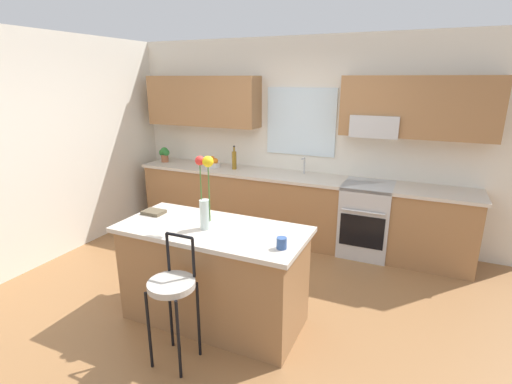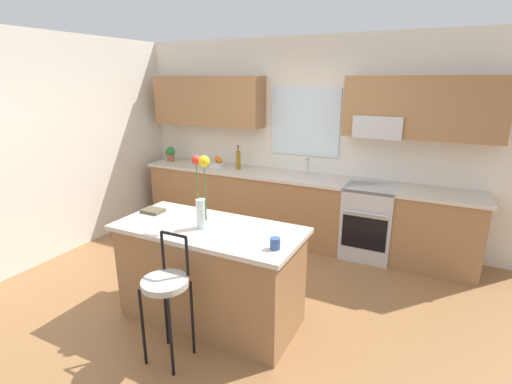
% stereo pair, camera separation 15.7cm
% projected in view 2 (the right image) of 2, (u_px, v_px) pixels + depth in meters
% --- Properties ---
extents(ground_plane, '(14.00, 14.00, 0.00)m').
position_uv_depth(ground_plane, '(234.00, 300.00, 3.87)').
color(ground_plane, olive).
extents(wall_left, '(0.12, 4.60, 2.70)m').
position_uv_depth(wall_left, '(69.00, 145.00, 4.83)').
color(wall_left, silver).
rests_on(wall_left, ground).
extents(back_wall_assembly, '(5.60, 0.50, 2.70)m').
position_uv_depth(back_wall_assembly, '(306.00, 129.00, 5.13)').
color(back_wall_assembly, silver).
rests_on(back_wall_assembly, ground).
extents(counter_run, '(4.56, 0.64, 0.92)m').
position_uv_depth(counter_run, '(295.00, 208.00, 5.19)').
color(counter_run, '#996B42').
rests_on(counter_run, ground).
extents(sink_faucet, '(0.02, 0.13, 0.23)m').
position_uv_depth(sink_faucet, '(308.00, 164.00, 5.10)').
color(sink_faucet, '#B7BABC').
rests_on(sink_faucet, counter_run).
extents(oven_range, '(0.60, 0.64, 0.92)m').
position_uv_depth(oven_range, '(369.00, 221.00, 4.75)').
color(oven_range, '#B7BABC').
rests_on(oven_range, ground).
extents(kitchen_island, '(1.68, 0.78, 0.92)m').
position_uv_depth(kitchen_island, '(210.00, 273.00, 3.46)').
color(kitchen_island, '#996B42').
rests_on(kitchen_island, ground).
extents(bar_stool_near, '(0.36, 0.36, 1.04)m').
position_uv_depth(bar_stool_near, '(166.00, 288.00, 2.89)').
color(bar_stool_near, black).
rests_on(bar_stool_near, ground).
extents(flower_vase, '(0.16, 0.09, 0.64)m').
position_uv_depth(flower_vase, '(201.00, 194.00, 3.21)').
color(flower_vase, silver).
rests_on(flower_vase, kitchen_island).
extents(mug_ceramic, '(0.08, 0.08, 0.09)m').
position_uv_depth(mug_ceramic, '(275.00, 243.00, 2.88)').
color(mug_ceramic, '#33518C').
rests_on(mug_ceramic, kitchen_island).
extents(cookbook, '(0.20, 0.15, 0.03)m').
position_uv_depth(cookbook, '(153.00, 211.00, 3.68)').
color(cookbook, brown).
rests_on(cookbook, kitchen_island).
extents(fruit_bowl_oranges, '(0.24, 0.24, 0.16)m').
position_uv_depth(fruit_bowl_oranges, '(217.00, 163.00, 5.58)').
color(fruit_bowl_oranges, silver).
rests_on(fruit_bowl_oranges, counter_run).
extents(bottle_olive_oil, '(0.06, 0.06, 0.34)m').
position_uv_depth(bottle_olive_oil, '(238.00, 160.00, 5.40)').
color(bottle_olive_oil, olive).
rests_on(bottle_olive_oil, counter_run).
extents(potted_plant_small, '(0.19, 0.13, 0.23)m').
position_uv_depth(potted_plant_small, '(170.00, 153.00, 5.92)').
color(potted_plant_small, '#9E5B3D').
rests_on(potted_plant_small, counter_run).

